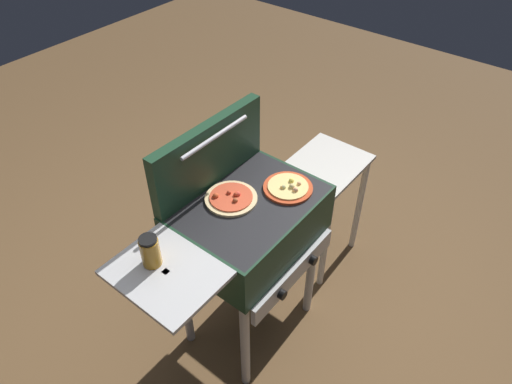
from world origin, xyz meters
The scene contains 7 objects.
ground_plane centered at (0.00, 0.00, 0.00)m, with size 8.00×8.00×0.00m, color brown.
grill centered at (-0.01, 0.00, 0.76)m, with size 0.96×0.53×0.90m.
grill_lid_open centered at (0.00, 0.21, 1.05)m, with size 0.63×0.08×0.30m.
pizza_cheese centered at (0.17, -0.08, 0.91)m, with size 0.22×0.22×0.04m.
pizza_pepperoni centered at (-0.04, 0.07, 0.91)m, with size 0.22×0.22×0.04m.
sauce_jar centered at (-0.48, 0.07, 0.96)m, with size 0.07×0.07×0.13m.
prep_table centered at (0.66, 0.00, 0.51)m, with size 0.44×0.36×0.71m.
Camera 1 is at (-1.13, -0.93, 2.24)m, focal length 32.82 mm.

